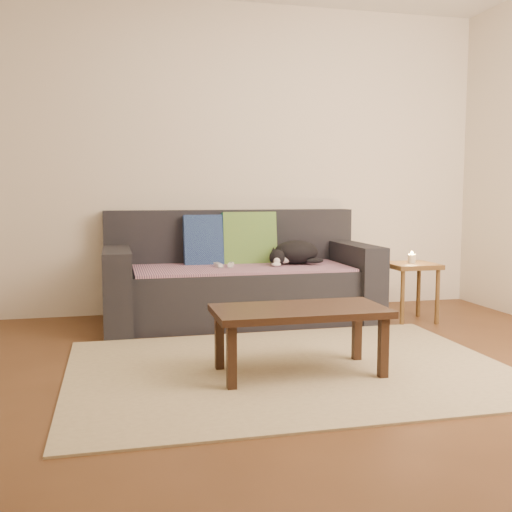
# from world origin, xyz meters

# --- Properties ---
(ground) EXTENTS (4.50, 4.50, 0.00)m
(ground) POSITION_xyz_m (0.00, 0.00, 0.00)
(ground) COLOR brown
(ground) RESTS_ON ground
(back_wall) EXTENTS (4.50, 0.04, 2.60)m
(back_wall) POSITION_xyz_m (0.00, 2.00, 1.30)
(back_wall) COLOR beige
(back_wall) RESTS_ON ground
(sofa) EXTENTS (2.10, 0.94, 0.87)m
(sofa) POSITION_xyz_m (0.00, 1.57, 0.31)
(sofa) COLOR #232328
(sofa) RESTS_ON ground
(throw_blanket) EXTENTS (1.66, 0.74, 0.02)m
(throw_blanket) POSITION_xyz_m (0.00, 1.48, 0.43)
(throw_blanket) COLOR #432C53
(throw_blanket) RESTS_ON sofa
(cushion_navy) EXTENTS (0.41, 0.17, 0.42)m
(cushion_navy) POSITION_xyz_m (-0.22, 1.74, 0.63)
(cushion_navy) COLOR #131C51
(cushion_navy) RESTS_ON throw_blanket
(cushion_green) EXTENTS (0.45, 0.17, 0.46)m
(cushion_green) POSITION_xyz_m (0.12, 1.74, 0.63)
(cushion_green) COLOR #0D5947
(cushion_green) RESTS_ON throw_blanket
(cat) EXTENTS (0.46, 0.34, 0.19)m
(cat) POSITION_xyz_m (0.45, 1.53, 0.53)
(cat) COLOR black
(cat) RESTS_ON throw_blanket
(wii_remote_a) EXTENTS (0.05, 0.15, 0.03)m
(wii_remote_a) POSITION_xyz_m (-0.18, 1.49, 0.46)
(wii_remote_a) COLOR white
(wii_remote_a) RESTS_ON throw_blanket
(wii_remote_b) EXTENTS (0.08, 0.15, 0.03)m
(wii_remote_b) POSITION_xyz_m (-0.09, 1.48, 0.46)
(wii_remote_b) COLOR white
(wii_remote_b) RESTS_ON throw_blanket
(side_table) EXTENTS (0.37, 0.37, 0.46)m
(side_table) POSITION_xyz_m (1.31, 1.20, 0.38)
(side_table) COLOR brown
(side_table) RESTS_ON ground
(candle) EXTENTS (0.06, 0.06, 0.09)m
(candle) POSITION_xyz_m (1.31, 1.20, 0.50)
(candle) COLOR beige
(candle) RESTS_ON side_table
(rug) EXTENTS (2.50, 1.80, 0.01)m
(rug) POSITION_xyz_m (0.00, 0.15, 0.01)
(rug) COLOR tan
(rug) RESTS_ON ground
(coffee_table) EXTENTS (0.95, 0.48, 0.38)m
(coffee_table) POSITION_xyz_m (0.02, 0.05, 0.33)
(coffee_table) COLOR #301C12
(coffee_table) RESTS_ON rug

